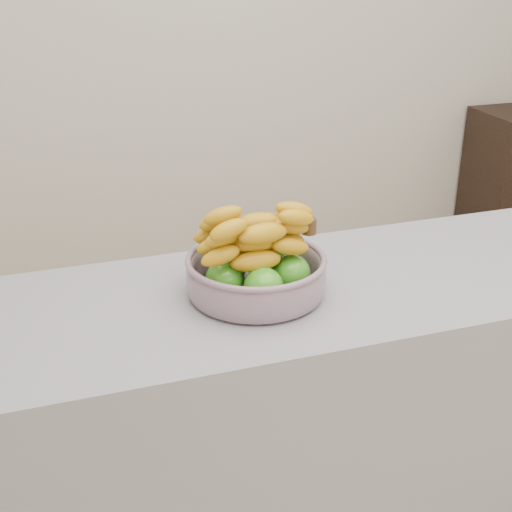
% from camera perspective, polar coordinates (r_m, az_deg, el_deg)
% --- Properties ---
extents(counter, '(2.00, 0.60, 0.90)m').
position_cam_1_polar(counter, '(2.08, 9.11, -12.71)').
color(counter, gray).
rests_on(counter, ground).
extents(fruit_bowl, '(0.34, 0.34, 0.21)m').
position_cam_1_polar(fruit_bowl, '(1.69, -0.00, -1.02)').
color(fruit_bowl, '#9AA6B8').
rests_on(fruit_bowl, counter).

